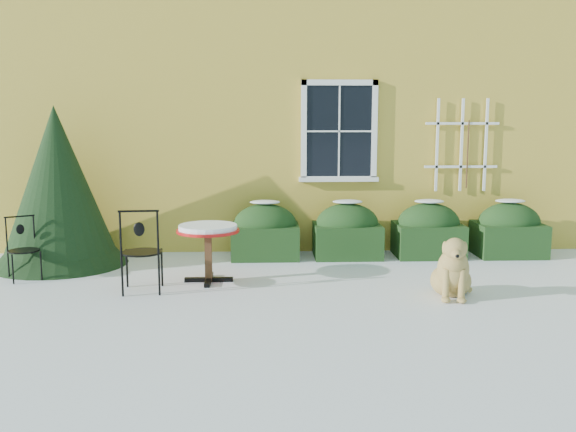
{
  "coord_description": "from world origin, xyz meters",
  "views": [
    {
      "loc": [
        -0.33,
        -7.41,
        2.2
      ],
      "look_at": [
        0.0,
        1.0,
        0.9
      ],
      "focal_mm": 40.0,
      "sensor_mm": 36.0,
      "label": 1
    }
  ],
  "objects_px": {
    "patio_chair_near": "(141,250)",
    "dog": "(452,272)",
    "patio_chair_far": "(23,248)",
    "bistro_table": "(208,234)",
    "evergreen_shrub": "(59,202)"
  },
  "relations": [
    {
      "from": "patio_chair_near",
      "to": "patio_chair_far",
      "type": "height_order",
      "value": "patio_chair_near"
    },
    {
      "from": "bistro_table",
      "to": "patio_chair_near",
      "type": "xyz_separation_m",
      "value": [
        -0.8,
        -0.49,
        -0.11
      ]
    },
    {
      "from": "evergreen_shrub",
      "to": "bistro_table",
      "type": "relative_size",
      "value": 2.83
    },
    {
      "from": "bistro_table",
      "to": "patio_chair_far",
      "type": "distance_m",
      "value": 2.56
    },
    {
      "from": "evergreen_shrub",
      "to": "patio_chair_far",
      "type": "relative_size",
      "value": 2.76
    },
    {
      "from": "bistro_table",
      "to": "dog",
      "type": "bearing_deg",
      "value": -16.36
    },
    {
      "from": "evergreen_shrub",
      "to": "dog",
      "type": "bearing_deg",
      "value": -20.59
    },
    {
      "from": "evergreen_shrub",
      "to": "patio_chair_far",
      "type": "height_order",
      "value": "evergreen_shrub"
    },
    {
      "from": "patio_chair_far",
      "to": "dog",
      "type": "relative_size",
      "value": 1.0
    },
    {
      "from": "evergreen_shrub",
      "to": "dog",
      "type": "relative_size",
      "value": 2.76
    },
    {
      "from": "patio_chair_near",
      "to": "patio_chair_far",
      "type": "distance_m",
      "value": 1.9
    },
    {
      "from": "bistro_table",
      "to": "patio_chair_far",
      "type": "height_order",
      "value": "patio_chair_far"
    },
    {
      "from": "evergreen_shrub",
      "to": "patio_chair_near",
      "type": "height_order",
      "value": "evergreen_shrub"
    },
    {
      "from": "bistro_table",
      "to": "patio_chair_far",
      "type": "xyz_separation_m",
      "value": [
        -2.54,
        0.25,
        -0.22
      ]
    },
    {
      "from": "patio_chair_near",
      "to": "dog",
      "type": "xyz_separation_m",
      "value": [
        3.85,
        -0.41,
        -0.22
      ]
    }
  ]
}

